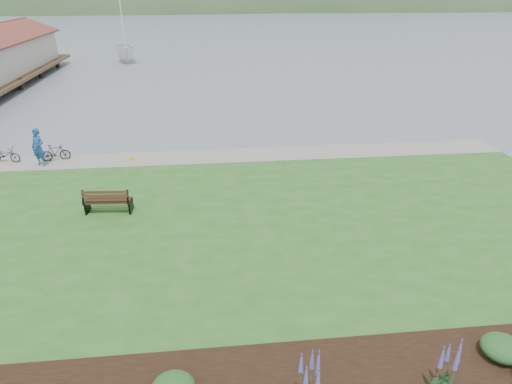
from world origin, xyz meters
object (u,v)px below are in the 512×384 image
at_px(person, 38,144).
at_px(sailboat, 127,62).
at_px(bicycle_a, 5,155).
at_px(park_bench, 107,201).

xyz_separation_m(person, sailboat, (-1.00, 37.00, -1.58)).
bearing_deg(person, bicycle_a, -175.18).
bearing_deg(sailboat, bicycle_a, -104.86).
height_order(person, bicycle_a, person).
xyz_separation_m(park_bench, person, (-4.45, 5.86, 0.61)).
xyz_separation_m(park_bench, bicycle_a, (-6.47, 6.60, -0.15)).
distance_m(person, sailboat, 37.05).
distance_m(person, bicycle_a, 2.28).
xyz_separation_m(park_bench, sailboat, (-5.45, 42.86, -0.97)).
height_order(park_bench, person, person).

